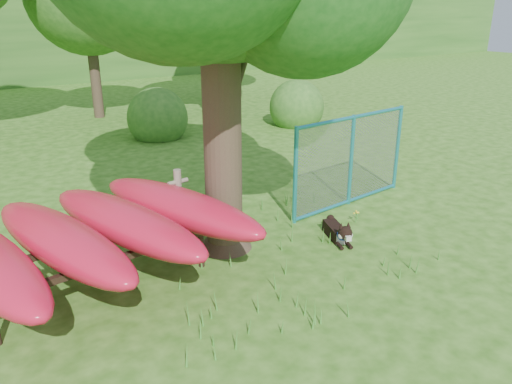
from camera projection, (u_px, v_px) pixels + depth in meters
ground at (292, 286)px, 7.02m from camera, size 80.00×80.00×0.00m
wooden_post at (179, 206)px, 7.97m from camera, size 0.36×0.13×1.31m
kayak_rack at (94, 231)px, 6.65m from camera, size 4.14×3.68×1.15m
husky_dog at (339, 232)px, 8.33m from camera, size 0.53×0.93×0.44m
fence_section at (351, 161)px, 9.66m from camera, size 3.05×0.34×2.98m
wildflower_clump at (356, 213)px, 9.01m from camera, size 0.11×0.10×0.23m
shrub_right at (296, 125)px, 16.66m from camera, size 1.80×1.80×1.80m
shrub_mid at (159, 138)px, 15.04m from camera, size 1.80×1.80×1.80m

